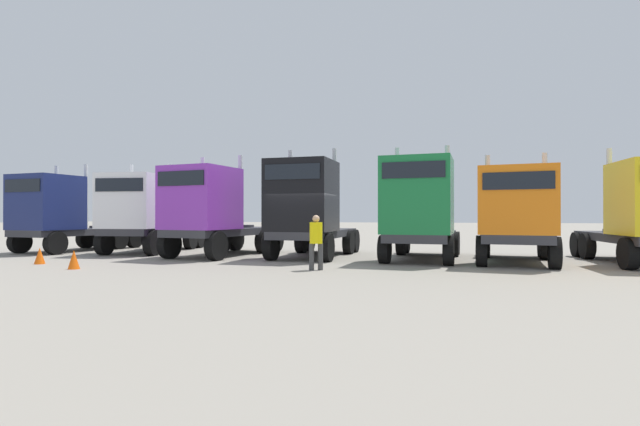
# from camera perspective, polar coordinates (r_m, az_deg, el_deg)

# --- Properties ---
(ground) EXTENTS (200.00, 200.00, 0.00)m
(ground) POSITION_cam_1_polar(r_m,az_deg,el_deg) (17.67, -2.18, -5.85)
(ground) COLOR gray
(semi_truck_navy) EXTENTS (3.17, 6.22, 4.12)m
(semi_truck_navy) POSITION_cam_1_polar(r_m,az_deg,el_deg) (25.08, -28.99, 0.00)
(semi_truck_navy) COLOR #333338
(semi_truck_navy) RESTS_ON ground
(semi_truck_white) EXTENTS (3.20, 6.50, 4.10)m
(semi_truck_white) POSITION_cam_1_polar(r_m,az_deg,el_deg) (22.82, -20.59, 0.06)
(semi_truck_white) COLOR #333338
(semi_truck_white) RESTS_ON ground
(semi_truck_purple) EXTENTS (3.33, 6.36, 4.22)m
(semi_truck_purple) POSITION_cam_1_polar(r_m,az_deg,el_deg) (19.87, -13.10, 0.31)
(semi_truck_purple) COLOR #333338
(semi_truck_purple) RESTS_ON ground
(semi_truck_black) EXTENTS (2.74, 6.09, 4.42)m
(semi_truck_black) POSITION_cam_1_polar(r_m,az_deg,el_deg) (18.70, -1.57, 0.51)
(semi_truck_black) COLOR #333338
(semi_truck_black) RESTS_ON ground
(semi_truck_green) EXTENTS (2.98, 6.28, 4.36)m
(semi_truck_green) POSITION_cam_1_polar(r_m,az_deg,el_deg) (17.84, 11.94, 0.46)
(semi_truck_green) COLOR #333338
(semi_truck_green) RESTS_ON ground
(semi_truck_orange) EXTENTS (3.18, 6.13, 3.92)m
(semi_truck_orange) POSITION_cam_1_polar(r_m,az_deg,el_deg) (17.80, 22.60, -0.21)
(semi_truck_orange) COLOR #333338
(semi_truck_orange) RESTS_ON ground
(visitor_in_hivis) EXTENTS (0.52, 0.52, 1.72)m
(visitor_in_hivis) POSITION_cam_1_polar(r_m,az_deg,el_deg) (14.75, -0.49, -3.07)
(visitor_in_hivis) COLOR #3E3E3E
(visitor_in_hivis) RESTS_ON ground
(traffic_cone_near) EXTENTS (0.36, 0.36, 0.61)m
(traffic_cone_near) POSITION_cam_1_polar(r_m,az_deg,el_deg) (17.02, -27.58, -5.00)
(traffic_cone_near) COLOR #F2590C
(traffic_cone_near) RESTS_ON ground
(traffic_cone_mid) EXTENTS (0.36, 0.36, 0.58)m
(traffic_cone_mid) POSITION_cam_1_polar(r_m,az_deg,el_deg) (19.37, -30.74, -4.45)
(traffic_cone_mid) COLOR #F2590C
(traffic_cone_mid) RESTS_ON ground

